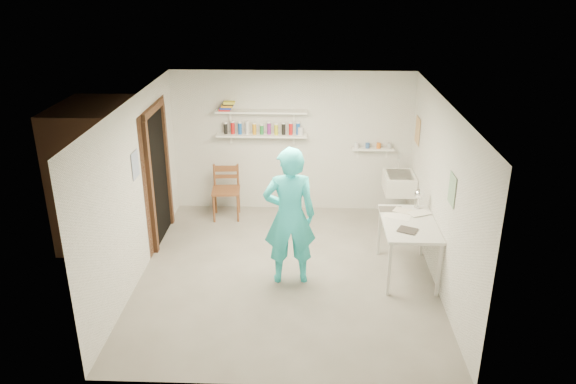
{
  "coord_description": "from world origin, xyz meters",
  "views": [
    {
      "loc": [
        0.27,
        -6.79,
        4.0
      ],
      "look_at": [
        0.0,
        0.4,
        1.05
      ],
      "focal_mm": 35.0,
      "sensor_mm": 36.0,
      "label": 1
    }
  ],
  "objects_px": {
    "wall_clock": "(292,188)",
    "wooden_chair": "(226,190)",
    "work_table": "(407,248)",
    "desk_lamp": "(419,194)",
    "belfast_sink": "(399,183)",
    "man": "(290,216)"
  },
  "relations": [
    {
      "from": "wooden_chair",
      "to": "belfast_sink",
      "type": "bearing_deg",
      "value": -6.55
    },
    {
      "from": "belfast_sink",
      "to": "desk_lamp",
      "type": "xyz_separation_m",
      "value": [
        0.08,
        -1.19,
        0.31
      ]
    },
    {
      "from": "man",
      "to": "work_table",
      "type": "relative_size",
      "value": 1.6
    },
    {
      "from": "wooden_chair",
      "to": "work_table",
      "type": "bearing_deg",
      "value": -37.44
    },
    {
      "from": "man",
      "to": "desk_lamp",
      "type": "bearing_deg",
      "value": -165.28
    },
    {
      "from": "wooden_chair",
      "to": "work_table",
      "type": "distance_m",
      "value": 3.25
    },
    {
      "from": "wooden_chair",
      "to": "work_table",
      "type": "xyz_separation_m",
      "value": [
        2.73,
        -1.76,
        -0.09
      ]
    },
    {
      "from": "belfast_sink",
      "to": "man",
      "type": "relative_size",
      "value": 0.32
    },
    {
      "from": "wall_clock",
      "to": "desk_lamp",
      "type": "bearing_deg",
      "value": 8.58
    },
    {
      "from": "man",
      "to": "wooden_chair",
      "type": "bearing_deg",
      "value": -66.51
    },
    {
      "from": "man",
      "to": "wall_clock",
      "type": "xyz_separation_m",
      "value": [
        0.02,
        0.22,
        0.32
      ]
    },
    {
      "from": "belfast_sink",
      "to": "wall_clock",
      "type": "relative_size",
      "value": 1.77
    },
    {
      "from": "belfast_sink",
      "to": "desk_lamp",
      "type": "height_order",
      "value": "desk_lamp"
    },
    {
      "from": "wall_clock",
      "to": "wooden_chair",
      "type": "height_order",
      "value": "wall_clock"
    },
    {
      "from": "belfast_sink",
      "to": "work_table",
      "type": "bearing_deg",
      "value": -93.78
    },
    {
      "from": "wooden_chair",
      "to": "desk_lamp",
      "type": "bearing_deg",
      "value": -28.4
    },
    {
      "from": "wooden_chair",
      "to": "desk_lamp",
      "type": "relative_size",
      "value": 6.6
    },
    {
      "from": "wooden_chair",
      "to": "wall_clock",
      "type": "bearing_deg",
      "value": -61.31
    },
    {
      "from": "wall_clock",
      "to": "desk_lamp",
      "type": "height_order",
      "value": "wall_clock"
    },
    {
      "from": "work_table",
      "to": "desk_lamp",
      "type": "bearing_deg",
      "value": 67.58
    },
    {
      "from": "wall_clock",
      "to": "work_table",
      "type": "bearing_deg",
      "value": -6.39
    },
    {
      "from": "wall_clock",
      "to": "desk_lamp",
      "type": "xyz_separation_m",
      "value": [
        1.77,
        0.47,
        -0.25
      ]
    }
  ]
}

